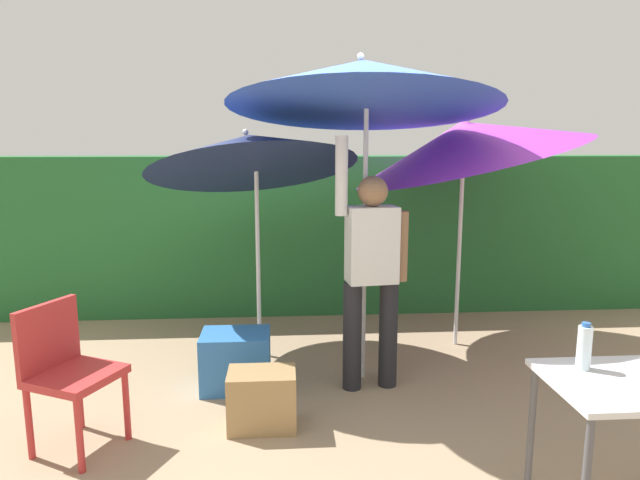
% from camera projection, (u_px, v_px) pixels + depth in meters
% --- Properties ---
extents(ground_plane, '(24.00, 24.00, 0.00)m').
position_uv_depth(ground_plane, '(323.00, 392.00, 4.07)').
color(ground_plane, '#9E8466').
extents(hedge_row, '(8.00, 0.70, 1.70)m').
position_uv_depth(hedge_row, '(308.00, 233.00, 6.08)').
color(hedge_row, '#23602D').
rests_on(hedge_row, ground_plane).
extents(umbrella_rainbow, '(2.04, 2.01, 2.26)m').
position_uv_depth(umbrella_rainbow, '(465.00, 142.00, 4.70)').
color(umbrella_rainbow, silver).
rests_on(umbrella_rainbow, ground_plane).
extents(umbrella_orange, '(2.01, 2.03, 2.57)m').
position_uv_depth(umbrella_orange, '(364.00, 84.00, 3.96)').
color(umbrella_orange, silver).
rests_on(umbrella_orange, ground_plane).
extents(umbrella_yellow, '(1.79, 1.75, 2.20)m').
position_uv_depth(umbrella_yellow, '(251.00, 153.00, 4.48)').
color(umbrella_yellow, silver).
rests_on(umbrella_yellow, ground_plane).
extents(person_vendor, '(0.56, 0.26, 1.88)m').
position_uv_depth(person_vendor, '(371.00, 267.00, 4.01)').
color(person_vendor, black).
rests_on(person_vendor, ground_plane).
extents(chair_plastic, '(0.59, 0.59, 0.89)m').
position_uv_depth(chair_plastic, '(66.00, 367.00, 3.26)').
color(chair_plastic, '#B72D2D').
rests_on(chair_plastic, ground_plane).
extents(cooler_box, '(0.51, 0.38, 0.43)m').
position_uv_depth(cooler_box, '(236.00, 360.00, 4.11)').
color(cooler_box, '#2D6BB7').
rests_on(cooler_box, ground_plane).
extents(crate_cardboard, '(0.44, 0.29, 0.38)m').
position_uv_depth(crate_cardboard, '(262.00, 399.00, 3.55)').
color(crate_cardboard, '#9E7A4C').
rests_on(crate_cardboard, ground_plane).
extents(folding_table, '(0.80, 0.60, 0.72)m').
position_uv_depth(folding_table, '(633.00, 397.00, 2.61)').
color(folding_table, '#4C4C51').
rests_on(folding_table, ground_plane).
extents(bottle_water, '(0.07, 0.07, 0.24)m').
position_uv_depth(bottle_water, '(584.00, 347.00, 2.71)').
color(bottle_water, silver).
rests_on(bottle_water, folding_table).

